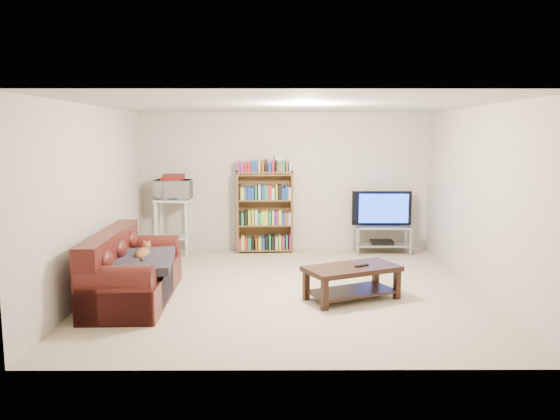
{
  "coord_description": "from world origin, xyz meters",
  "views": [
    {
      "loc": [
        -0.14,
        -7.0,
        2.04
      ],
      "look_at": [
        -0.1,
        0.4,
        1.0
      ],
      "focal_mm": 35.0,
      "sensor_mm": 36.0,
      "label": 1
    }
  ],
  "objects_px": {
    "sofa": "(128,276)",
    "coffee_table": "(352,276)",
    "tv_stand": "(382,235)",
    "bookshelf": "(265,211)"
  },
  "relations": [
    {
      "from": "sofa",
      "to": "tv_stand",
      "type": "distance_m",
      "value": 4.49
    },
    {
      "from": "coffee_table",
      "to": "tv_stand",
      "type": "xyz_separation_m",
      "value": [
        0.87,
        2.64,
        0.03
      ]
    },
    {
      "from": "sofa",
      "to": "bookshelf",
      "type": "distance_m",
      "value": 3.22
    },
    {
      "from": "sofa",
      "to": "coffee_table",
      "type": "xyz_separation_m",
      "value": [
        2.76,
        -0.0,
        -0.01
      ]
    },
    {
      "from": "coffee_table",
      "to": "sofa",
      "type": "bearing_deg",
      "value": 155.0
    },
    {
      "from": "sofa",
      "to": "coffee_table",
      "type": "relative_size",
      "value": 1.56
    },
    {
      "from": "sofa",
      "to": "tv_stand",
      "type": "bearing_deg",
      "value": 34.26
    },
    {
      "from": "sofa",
      "to": "bookshelf",
      "type": "bearing_deg",
      "value": 57.93
    },
    {
      "from": "coffee_table",
      "to": "bookshelf",
      "type": "height_order",
      "value": "bookshelf"
    },
    {
      "from": "bookshelf",
      "to": "tv_stand",
      "type": "bearing_deg",
      "value": -6.62
    }
  ]
}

